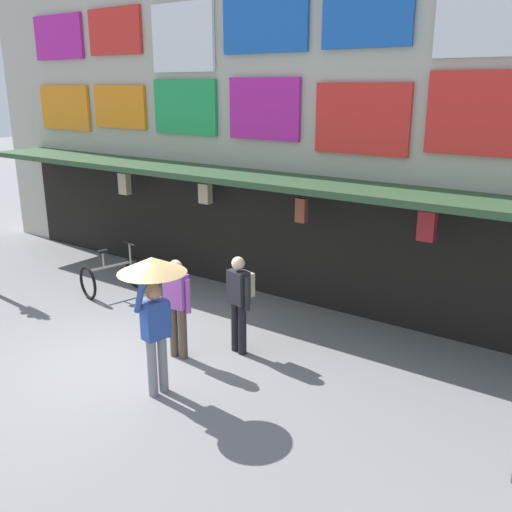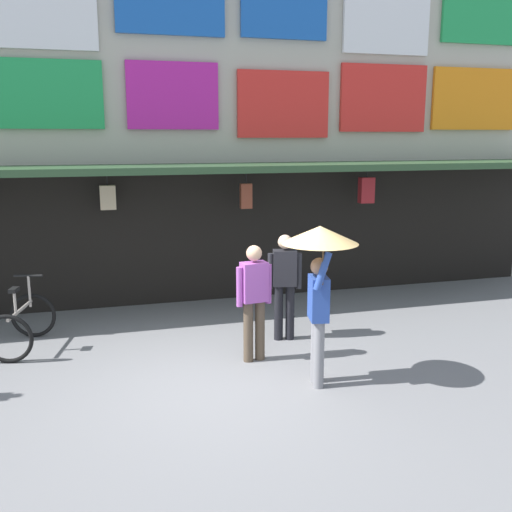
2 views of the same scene
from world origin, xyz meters
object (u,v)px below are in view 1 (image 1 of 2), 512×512
object	(u,v)px
bicycle_parked	(112,276)
pedestrian_with_umbrella	(153,287)
pedestrian_in_blue	(177,303)
pedestrian_in_black	(240,297)

from	to	relation	value
bicycle_parked	pedestrian_with_umbrella	bearing A→B (deg)	-32.43
pedestrian_with_umbrella	pedestrian_in_blue	bearing A→B (deg)	118.37
pedestrian_with_umbrella	pedestrian_in_black	size ratio (longest dim) A/B	1.24
pedestrian_in_black	pedestrian_with_umbrella	bearing A→B (deg)	-94.73
pedestrian_in_blue	pedestrian_in_black	size ratio (longest dim) A/B	1.00
bicycle_parked	pedestrian_in_blue	world-z (taller)	pedestrian_in_blue
pedestrian_in_black	bicycle_parked	bearing A→B (deg)	170.79
bicycle_parked	pedestrian_in_blue	distance (m)	3.57
bicycle_parked	pedestrian_with_umbrella	size ratio (longest dim) A/B	0.62
pedestrian_in_black	pedestrian_in_blue	bearing A→B (deg)	-133.23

